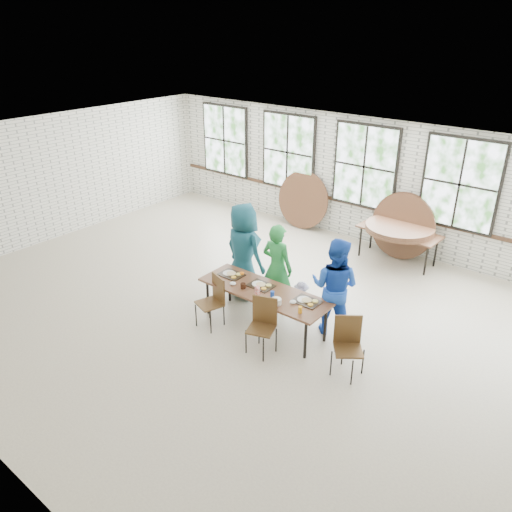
{
  "coord_description": "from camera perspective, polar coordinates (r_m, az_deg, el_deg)",
  "views": [
    {
      "loc": [
        5.2,
        -6.01,
        4.98
      ],
      "look_at": [
        0.0,
        0.4,
        1.05
      ],
      "focal_mm": 35.0,
      "sensor_mm": 36.0,
      "label": 1
    }
  ],
  "objects": [
    {
      "name": "adult_green",
      "position": [
        9.15,
        2.43,
        -1.36
      ],
      "size": [
        0.65,
        0.44,
        1.71
      ],
      "primitive_type": "imported",
      "rotation": [
        0.0,
        0.0,
        3.2
      ],
      "color": "#217D35",
      "rests_on": "ground"
    },
    {
      "name": "storage_table",
      "position": [
        11.52,
        16.02,
        2.55
      ],
      "size": [
        1.84,
        0.85,
        0.74
      ],
      "rotation": [
        0.0,
        0.0,
        -0.06
      ],
      "color": "brown",
      "rests_on": "ground"
    },
    {
      "name": "dining_table",
      "position": [
        8.66,
        0.92,
        -4.24
      ],
      "size": [
        2.41,
        0.83,
        0.74
      ],
      "rotation": [
        0.0,
        0.0,
        0.01
      ],
      "color": "brown",
      "rests_on": "ground"
    },
    {
      "name": "chair_near_right",
      "position": [
        8.15,
        0.82,
        -7.37
      ],
      "size": [
        0.53,
        0.52,
        0.95
      ],
      "rotation": [
        0.0,
        0.0,
        0.35
      ],
      "color": "#51361B",
      "rests_on": "ground"
    },
    {
      "name": "toddler",
      "position": [
        9.1,
        5.18,
        -5.08
      ],
      "size": [
        0.54,
        0.42,
        0.74
      ],
      "primitive_type": "imported",
      "rotation": [
        0.0,
        0.0,
        3.48
      ],
      "color": "#1C1645",
      "rests_on": "ground"
    },
    {
      "name": "room",
      "position": [
        12.09,
        12.32,
        9.76
      ],
      "size": [
        12.0,
        12.0,
        12.0
      ],
      "color": "beige",
      "rests_on": "ground"
    },
    {
      "name": "chair_near_left",
      "position": [
        8.83,
        -4.81,
        -4.69
      ],
      "size": [
        0.53,
        0.52,
        0.95
      ],
      "rotation": [
        0.0,
        0.0,
        -0.33
      ],
      "color": "#51361B",
      "rests_on": "ground"
    },
    {
      "name": "round_tops_leaning",
      "position": [
        12.17,
        12.49,
        4.43
      ],
      "size": [
        4.28,
        0.43,
        1.48
      ],
      "color": "brown",
      "rests_on": "ground"
    },
    {
      "name": "tabletop_clutter",
      "position": [
        8.56,
        1.25,
        -4.05
      ],
      "size": [
        2.05,
        0.62,
        0.11
      ],
      "color": "black",
      "rests_on": "dining_table"
    },
    {
      "name": "adult_blue",
      "position": [
        8.56,
        8.97,
        -3.49
      ],
      "size": [
        0.96,
        0.81,
        1.76
      ],
      "primitive_type": "imported",
      "rotation": [
        0.0,
        0.0,
        3.32
      ],
      "color": "#1A49B8",
      "rests_on": "ground"
    },
    {
      "name": "chair_spare",
      "position": [
        7.81,
        10.45,
        -9.48
      ],
      "size": [
        0.58,
        0.58,
        0.95
      ],
      "rotation": [
        0.0,
        0.0,
        0.66
      ],
      "color": "#51361B",
      "rests_on": "ground"
    },
    {
      "name": "round_tops_stacked",
      "position": [
        11.48,
        16.09,
        3.09
      ],
      "size": [
        1.5,
        1.5,
        0.13
      ],
      "color": "brown",
      "rests_on": "storage_table"
    },
    {
      "name": "adult_teal",
      "position": [
        9.55,
        -1.42,
        0.55
      ],
      "size": [
        1.02,
        0.75,
        1.91
      ],
      "primitive_type": "imported",
      "rotation": [
        0.0,
        0.0,
        2.98
      ],
      "color": "#164C55",
      "rests_on": "ground"
    }
  ]
}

